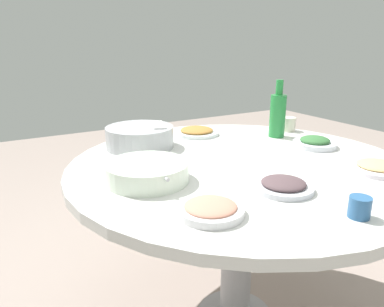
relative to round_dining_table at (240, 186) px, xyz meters
The scene contains 11 objects.
round_dining_table is the anchor object (origin of this frame).
rice_bowl 0.51m from the round_dining_table, 123.88° to the left, with size 0.31×0.31×0.11m.
soup_bowl 0.43m from the round_dining_table, behind, with size 0.29×0.32×0.07m.
dish_eggplant 0.33m from the round_dining_table, 100.33° to the right, with size 0.20×0.20×0.04m.
dish_greens 0.45m from the round_dining_table, ahead, with size 0.20×0.20×0.05m.
dish_noodles 0.53m from the round_dining_table, 41.51° to the right, with size 0.22×0.22×0.04m.
dish_shrimp 0.50m from the round_dining_table, 137.18° to the right, with size 0.19×0.19×0.04m.
dish_tofu_braise 0.49m from the round_dining_table, 81.13° to the left, with size 0.22×0.22×0.04m.
green_bottle 0.52m from the round_dining_table, 30.36° to the left, with size 0.08×0.08×0.29m.
tea_cup_near 0.64m from the round_dining_table, 28.88° to the left, with size 0.08×0.08×0.07m, color silver.
tea_cup_far 0.57m from the round_dining_table, 91.06° to the right, with size 0.06×0.06×0.06m, color #2D5E92.
Camera 1 is at (-0.87, -1.11, 1.24)m, focal length 34.29 mm.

